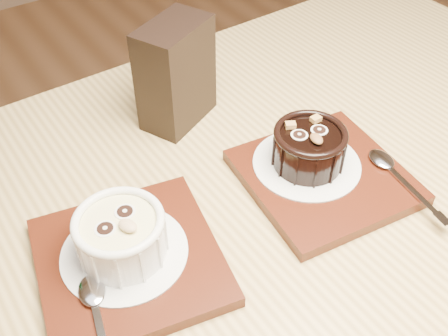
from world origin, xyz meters
The scene contains 10 objects.
table centered at (-0.14, 0.18, 0.66)m, with size 1.21×0.82×0.75m.
tray_left centered at (-0.29, 0.23, 0.76)m, with size 0.18×0.18×0.01m, color #48190C.
doily_left centered at (-0.29, 0.23, 0.77)m, with size 0.13×0.13×0.00m, color white.
ramekin_white centered at (-0.29, 0.23, 0.79)m, with size 0.09×0.09×0.05m.
spoon_left centered at (-0.35, 0.18, 0.77)m, with size 0.03×0.13×0.01m, color silver, non-canonical shape.
tray_right centered at (-0.04, 0.21, 0.76)m, with size 0.18×0.18×0.01m, color #48190C.
doily_right centered at (-0.05, 0.23, 0.77)m, with size 0.13×0.13×0.00m, color white.
ramekin_dark centered at (-0.05, 0.23, 0.79)m, with size 0.09×0.09×0.05m.
spoon_right centered at (0.02, 0.15, 0.77)m, with size 0.03×0.13×0.01m, color silver, non-canonical shape.
condiment_stand centered at (-0.12, 0.42, 0.82)m, with size 0.10×0.06×0.14m, color black.
Camera 1 is at (-0.39, -0.09, 1.20)m, focal length 42.00 mm.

